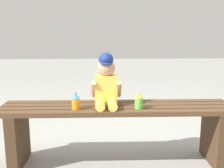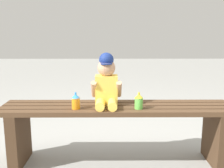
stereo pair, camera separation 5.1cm
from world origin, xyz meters
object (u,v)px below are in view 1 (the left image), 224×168
object	(u,v)px
child_figure	(106,83)
sippy_cup_right	(139,101)
sippy_cup_left	(76,101)
park_bench	(117,124)

from	to	relation	value
child_figure	sippy_cup_right	bearing A→B (deg)	-22.98
sippy_cup_left	sippy_cup_right	distance (m)	0.46
park_bench	sippy_cup_right	distance (m)	0.27
child_figure	sippy_cup_right	xyz separation A→B (m)	(0.24, -0.10, -0.12)
park_bench	child_figure	distance (m)	0.34
sippy_cup_left	sippy_cup_right	xyz separation A→B (m)	(0.46, 0.00, 0.00)
child_figure	sippy_cup_left	xyz separation A→B (m)	(-0.22, -0.10, -0.12)
park_bench	child_figure	xyz separation A→B (m)	(-0.08, 0.02, 0.33)
sippy_cup_right	sippy_cup_left	bearing A→B (deg)	180.00
sippy_cup_left	child_figure	bearing A→B (deg)	24.32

